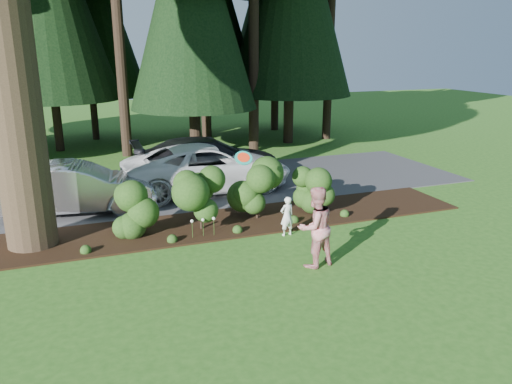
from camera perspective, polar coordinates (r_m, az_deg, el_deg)
ground at (r=11.65m, az=-1.55°, el=-9.15°), size 80.00×80.00×0.00m
mulch_bed at (r=14.52m, az=-5.72°, el=-3.82°), size 16.00×2.50×0.05m
driveway at (r=18.47m, az=-9.11°, el=0.45°), size 22.00×6.00×0.03m
shrub_row at (r=14.37m, az=-2.73°, el=-0.68°), size 6.53×1.60×1.61m
lily_cluster at (r=13.51m, az=-6.08°, el=-3.27°), size 0.69×0.09×0.57m
car_silver_wagon at (r=16.30m, az=-19.80°, el=0.43°), size 4.91×2.24×1.56m
car_white_suv at (r=17.82m, az=-5.50°, el=2.81°), size 6.08×3.00×1.66m
car_dark_suv at (r=19.18m, az=-5.50°, el=3.76°), size 5.72×2.45×1.64m
child at (r=13.64m, az=3.56°, el=-2.77°), size 0.44×0.33×1.11m
adult at (r=11.69m, az=6.78°, el=-4.00°), size 1.07×0.90×1.94m
frisbee at (r=12.88m, az=-1.44°, el=3.92°), size 0.48×0.38×0.34m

